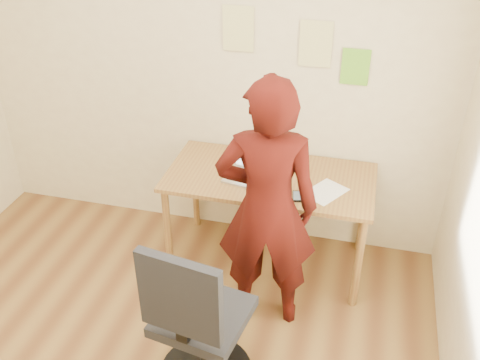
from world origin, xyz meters
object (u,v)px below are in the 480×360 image
(laptop, at_px, (251,170))
(office_chair, at_px, (198,329))
(phone, at_px, (298,196))
(desk, at_px, (270,186))
(person, at_px, (267,209))

(laptop, distance_m, office_chair, 1.17)
(laptop, height_order, phone, laptop)
(desk, bearing_deg, person, -80.76)
(desk, relative_size, person, 0.84)
(person, bearing_deg, office_chair, 62.10)
(laptop, bearing_deg, office_chair, -81.96)
(phone, distance_m, office_chair, 1.06)
(phone, distance_m, person, 0.34)
(desk, relative_size, laptop, 4.02)
(office_chair, bearing_deg, laptop, 98.11)
(desk, relative_size, phone, 10.73)
(office_chair, xyz_separation_m, person, (0.23, 0.65, 0.39))
(laptop, relative_size, phone, 2.67)
(phone, relative_size, person, 0.08)
(desk, height_order, laptop, laptop)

